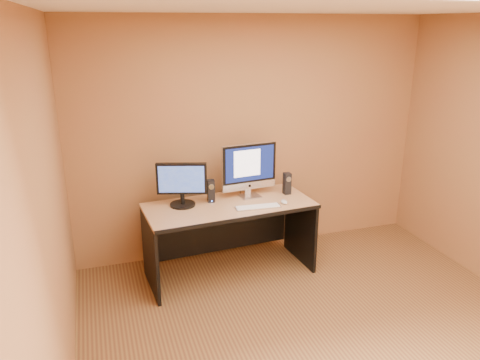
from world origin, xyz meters
The scene contains 12 objects.
floor centered at (0.00, 0.00, 0.00)m, with size 4.00×4.00×0.00m, color brown.
walls centered at (0.00, 0.00, 1.30)m, with size 4.00×4.00×2.60m, color olive, non-canonical shape.
ceiling centered at (0.00, 0.00, 2.60)m, with size 4.00×4.00×0.00m, color white.
desk centered at (-0.45, 1.44, 0.39)m, with size 1.68×0.74×0.78m, color tan, non-canonical shape.
imac centered at (-0.19, 1.59, 1.07)m, with size 0.60×0.22×0.58m, color silver, non-canonical shape.
second_monitor centered at (-0.91, 1.56, 1.00)m, with size 0.50×0.25×0.44m, color black, non-canonical shape.
speaker_left centered at (-0.61, 1.57, 0.89)m, with size 0.07×0.08×0.23m, color black, non-canonical shape.
speaker_right centered at (0.22, 1.55, 0.89)m, with size 0.07×0.08×0.23m, color black, non-canonical shape.
keyboard centered at (-0.21, 1.27, 0.79)m, with size 0.45×0.12×0.02m, color silver.
mouse centered at (0.08, 1.29, 0.80)m, with size 0.06×0.11×0.04m, color silver.
cable_a centered at (-0.15, 1.69, 0.78)m, with size 0.01×0.01×0.23m, color black.
cable_b centered at (-0.23, 1.76, 0.78)m, with size 0.01×0.01×0.19m, color black.
Camera 1 is at (-1.70, -2.75, 2.50)m, focal length 35.00 mm.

